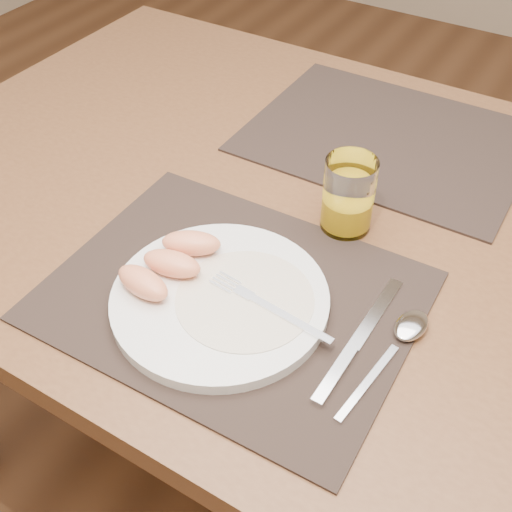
% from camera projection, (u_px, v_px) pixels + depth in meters
% --- Properties ---
extents(ground, '(5.00, 5.00, 0.00)m').
position_uv_depth(ground, '(302.00, 467.00, 1.45)').
color(ground, '#56341D').
rests_on(ground, ground).
extents(table, '(1.40, 0.90, 0.75)m').
position_uv_depth(table, '(323.00, 251.00, 1.00)').
color(table, brown).
rests_on(table, ground).
extents(placemat_near, '(0.46, 0.36, 0.00)m').
position_uv_depth(placemat_near, '(232.00, 296.00, 0.81)').
color(placemat_near, '#2C211C').
rests_on(placemat_near, table).
extents(placemat_far, '(0.45, 0.35, 0.00)m').
position_uv_depth(placemat_far, '(388.00, 138.00, 1.07)').
color(placemat_far, '#2C211C').
rests_on(placemat_far, table).
extents(plate, '(0.27, 0.27, 0.02)m').
position_uv_depth(plate, '(220.00, 299.00, 0.79)').
color(plate, white).
rests_on(plate, placemat_near).
extents(plate_dressing, '(0.17, 0.17, 0.00)m').
position_uv_depth(plate_dressing, '(245.00, 299.00, 0.78)').
color(plate_dressing, white).
rests_on(plate_dressing, plate).
extents(fork, '(0.18, 0.04, 0.00)m').
position_uv_depth(fork, '(260.00, 302.00, 0.77)').
color(fork, silver).
rests_on(fork, plate).
extents(knife, '(0.02, 0.22, 0.01)m').
position_uv_depth(knife, '(353.00, 348.00, 0.74)').
color(knife, silver).
rests_on(knife, placemat_near).
extents(spoon, '(0.04, 0.19, 0.01)m').
position_uv_depth(spoon, '(405.00, 333.00, 0.75)').
color(spoon, silver).
rests_on(spoon, placemat_near).
extents(juice_glass, '(0.07, 0.07, 0.11)m').
position_uv_depth(juice_glass, '(348.00, 198.00, 0.87)').
color(juice_glass, white).
rests_on(juice_glass, placemat_near).
extents(grapefruit_wedges, '(0.09, 0.15, 0.03)m').
position_uv_depth(grapefruit_wedges, '(169.00, 263.00, 0.80)').
color(grapefruit_wedges, '#F69364').
rests_on(grapefruit_wedges, plate).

